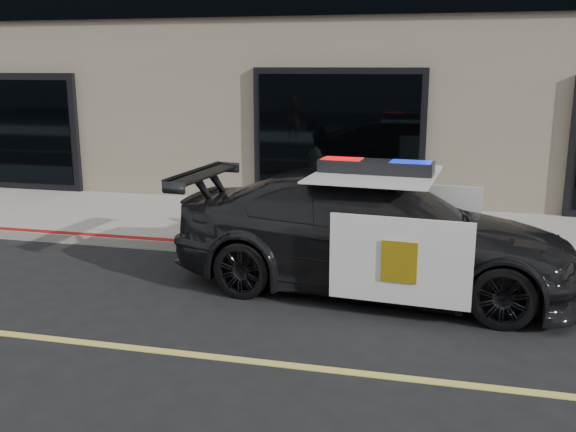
# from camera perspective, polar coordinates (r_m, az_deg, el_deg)

# --- Properties ---
(ground) EXTENTS (120.00, 120.00, 0.00)m
(ground) POSITION_cam_1_polar(r_m,az_deg,el_deg) (6.50, 2.85, -13.45)
(ground) COLOR black
(ground) RESTS_ON ground
(sidewalk_n) EXTENTS (60.00, 3.50, 0.15)m
(sidewalk_n) POSITION_cam_1_polar(r_m,az_deg,el_deg) (11.37, 7.90, -1.34)
(sidewalk_n) COLOR gray
(sidewalk_n) RESTS_ON ground
(police_car) EXTENTS (3.00, 5.63, 1.73)m
(police_car) POSITION_cam_1_polar(r_m,az_deg,el_deg) (8.54, 7.65, -1.39)
(police_car) COLOR black
(police_car) RESTS_ON ground
(fire_hydrant) EXTENTS (0.38, 0.53, 0.85)m
(fire_hydrant) POSITION_cam_1_polar(r_m,az_deg,el_deg) (10.70, -3.02, 0.45)
(fire_hydrant) COLOR white
(fire_hydrant) RESTS_ON sidewalk_n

